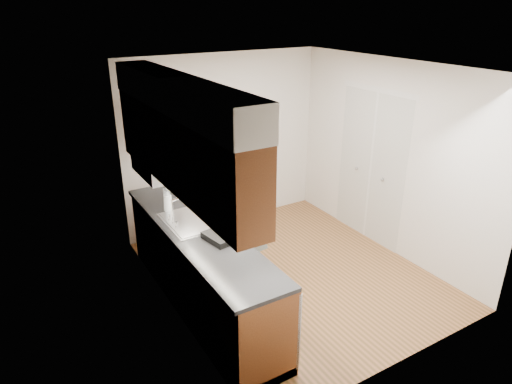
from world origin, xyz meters
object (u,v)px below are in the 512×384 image
Objects in this scene: soap_bottle_b at (167,192)px; dish_rack at (226,235)px; soap_bottle_a at (168,200)px; steel_can at (190,193)px; person at (244,207)px.

soap_bottle_b is 1.24m from dish_rack.
soap_bottle_a reaches higher than steel_can.
soap_bottle_b is at bearing 72.10° from soap_bottle_a.
steel_can is at bearing 0.15° from person.
steel_can reaches higher than dish_rack.
soap_bottle_b is at bearing 154.33° from steel_can.
soap_bottle_b reaches higher than steel_can.
soap_bottle_b is at bearing 87.35° from dish_rack.
soap_bottle_a is at bearing 30.05° from person.
steel_can is (0.25, -0.12, -0.03)m from soap_bottle_b.
soap_bottle_b is at bearing 9.60° from person.
dish_rack is at bearing -82.39° from soap_bottle_b.
soap_bottle_a is 2.34× the size of steel_can.
soap_bottle_b is (-0.60, 0.81, 0.02)m from person.
soap_bottle_a is 0.69× the size of dish_rack.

